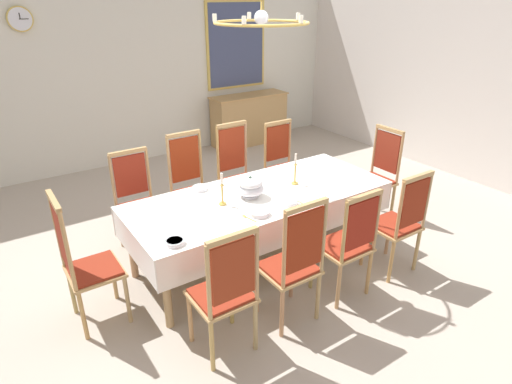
# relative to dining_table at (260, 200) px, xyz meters

# --- Properties ---
(ground) EXTENTS (7.61, 6.95, 0.04)m
(ground) POSITION_rel_dining_table_xyz_m (0.00, 0.14, -0.70)
(ground) COLOR #ADA093
(back_wall) EXTENTS (7.61, 0.08, 3.03)m
(back_wall) POSITION_rel_dining_table_xyz_m (0.00, 3.65, 0.83)
(back_wall) COLOR silver
(back_wall) RESTS_ON ground
(right_wall) EXTENTS (0.08, 6.95, 3.03)m
(right_wall) POSITION_rel_dining_table_xyz_m (3.85, 0.14, 0.83)
(right_wall) COLOR silver
(right_wall) RESTS_ON ground
(dining_table) EXTENTS (2.63, 1.05, 0.75)m
(dining_table) POSITION_rel_dining_table_xyz_m (0.00, 0.00, 0.00)
(dining_table) COLOR tan
(dining_table) RESTS_ON ground
(tablecloth) EXTENTS (2.65, 1.07, 0.31)m
(tablecloth) POSITION_rel_dining_table_xyz_m (0.00, 0.00, 0.00)
(tablecloth) COLOR white
(tablecloth) RESTS_ON dining_table
(chair_south_a) EXTENTS (0.44, 0.42, 1.11)m
(chair_south_a) POSITION_rel_dining_table_xyz_m (-0.95, -0.93, -0.11)
(chair_south_a) COLOR tan
(chair_south_a) RESTS_ON ground
(chair_north_a) EXTENTS (0.44, 0.42, 1.09)m
(chair_north_a) POSITION_rel_dining_table_xyz_m (-0.95, 0.93, -0.11)
(chair_north_a) COLOR tan
(chair_north_a) RESTS_ON ground
(chair_south_b) EXTENTS (0.44, 0.42, 1.16)m
(chair_south_b) POSITION_rel_dining_table_xyz_m (-0.31, -0.93, -0.09)
(chair_south_b) COLOR tan
(chair_south_b) RESTS_ON ground
(chair_north_b) EXTENTS (0.44, 0.42, 1.17)m
(chair_north_b) POSITION_rel_dining_table_xyz_m (-0.31, 0.93, -0.09)
(chair_north_b) COLOR #A8904B
(chair_north_b) RESTS_ON ground
(chair_south_c) EXTENTS (0.44, 0.42, 1.08)m
(chair_south_c) POSITION_rel_dining_table_xyz_m (0.30, -0.93, -0.12)
(chair_south_c) COLOR #A78F4E
(chair_south_c) RESTS_ON ground
(chair_north_c) EXTENTS (0.44, 0.42, 1.19)m
(chair_north_c) POSITION_rel_dining_table_xyz_m (0.30, 0.93, -0.08)
(chair_north_c) COLOR #A8844B
(chair_north_c) RESTS_ON ground
(chair_south_d) EXTENTS (0.44, 0.42, 1.09)m
(chair_south_d) POSITION_rel_dining_table_xyz_m (0.99, -0.93, -0.11)
(chair_south_d) COLOR tan
(chair_south_d) RESTS_ON ground
(chair_north_d) EXTENTS (0.44, 0.42, 1.10)m
(chair_north_d) POSITION_rel_dining_table_xyz_m (0.99, 0.93, -0.11)
(chair_north_d) COLOR tan
(chair_north_d) RESTS_ON ground
(chair_head_west) EXTENTS (0.42, 0.44, 1.19)m
(chair_head_west) POSITION_rel_dining_table_xyz_m (-1.73, 0.00, -0.08)
(chair_head_west) COLOR tan
(chair_head_west) RESTS_ON ground
(chair_head_east) EXTENTS (0.42, 0.44, 1.13)m
(chair_head_east) POSITION_rel_dining_table_xyz_m (1.72, 0.00, -0.10)
(chair_head_east) COLOR tan
(chair_head_east) RESTS_ON ground
(soup_tureen) EXTENTS (0.27, 0.27, 0.22)m
(soup_tureen) POSITION_rel_dining_table_xyz_m (-0.12, 0.00, 0.18)
(soup_tureen) COLOR white
(soup_tureen) RESTS_ON tablecloth
(candlestick_west) EXTENTS (0.07, 0.07, 0.32)m
(candlestick_west) POSITION_rel_dining_table_xyz_m (-0.43, -0.00, 0.20)
(candlestick_west) COLOR gold
(candlestick_west) RESTS_ON tablecloth
(candlestick_east) EXTENTS (0.07, 0.07, 0.33)m
(candlestick_east) POSITION_rel_dining_table_xyz_m (0.43, -0.00, 0.21)
(candlestick_east) COLOR gold
(candlestick_east) RESTS_ON tablecloth
(bowl_near_left) EXTENTS (0.18, 0.18, 0.04)m
(bowl_near_left) POSITION_rel_dining_table_xyz_m (-0.26, -0.37, 0.10)
(bowl_near_left) COLOR white
(bowl_near_left) RESTS_ON tablecloth
(bowl_near_right) EXTENTS (0.15, 0.15, 0.04)m
(bowl_near_right) POSITION_rel_dining_table_xyz_m (0.10, -0.35, 0.10)
(bowl_near_right) COLOR white
(bowl_near_right) RESTS_ON tablecloth
(bowl_far_left) EXTENTS (0.16, 0.16, 0.04)m
(bowl_far_left) POSITION_rel_dining_table_xyz_m (-1.10, -0.40, 0.10)
(bowl_far_left) COLOR white
(bowl_far_left) RESTS_ON tablecloth
(bowl_far_right) EXTENTS (0.16, 0.16, 0.04)m
(bowl_far_right) POSITION_rel_dining_table_xyz_m (-0.45, 0.42, 0.10)
(bowl_far_right) COLOR white
(bowl_far_right) RESTS_ON tablecloth
(spoon_primary) EXTENTS (0.05, 0.18, 0.01)m
(spoon_primary) POSITION_rel_dining_table_xyz_m (-0.39, -0.34, 0.08)
(spoon_primary) COLOR gold
(spoon_primary) RESTS_ON tablecloth
(spoon_secondary) EXTENTS (0.03, 0.18, 0.01)m
(spoon_secondary) POSITION_rel_dining_table_xyz_m (0.20, -0.33, 0.08)
(spoon_secondary) COLOR gold
(spoon_secondary) RESTS_ON tablecloth
(sideboard) EXTENTS (1.44, 0.48, 0.90)m
(sideboard) POSITION_rel_dining_table_xyz_m (2.03, 3.34, -0.23)
(sideboard) COLOR tan
(sideboard) RESTS_ON ground
(mounted_clock) EXTENTS (0.32, 0.06, 0.32)m
(mounted_clock) POSITION_rel_dining_table_xyz_m (-1.39, 3.58, 1.58)
(mounted_clock) COLOR #D1B251
(framed_painting) EXTENTS (1.17, 0.05, 1.46)m
(framed_painting) POSITION_rel_dining_table_xyz_m (1.93, 3.59, 1.06)
(framed_painting) COLOR #D1B251
(chandelier) EXTENTS (0.81, 0.81, 0.66)m
(chandelier) POSITION_rel_dining_table_xyz_m (-0.00, -0.00, 1.66)
(chandelier) COLOR gold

